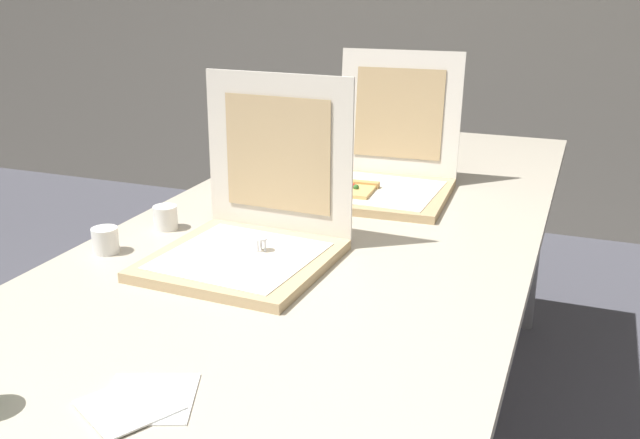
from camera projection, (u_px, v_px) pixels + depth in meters
name	position (u px, v px, depth m)	size (l,w,h in m)	color
table	(337.00, 236.00, 1.80)	(0.98, 2.33, 0.76)	#BCB29E
pizza_box_front	(250.00, 234.00, 1.53)	(0.38, 0.38, 0.38)	tan
pizza_box_middle	(385.00, 175.00, 1.98)	(0.38, 0.43, 0.38)	tan
cup_white_near_center	(166.00, 217.00, 1.71)	(0.06, 0.06, 0.06)	white
cup_white_near_left	(105.00, 240.00, 1.57)	(0.06, 0.06, 0.06)	white
cup_white_far	(294.00, 168.00, 2.15)	(0.06, 0.06, 0.06)	white
cup_white_mid	(232.00, 189.00, 1.94)	(0.06, 0.06, 0.06)	white
napkin_pile	(139.00, 401.00, 1.02)	(0.18, 0.19, 0.01)	white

